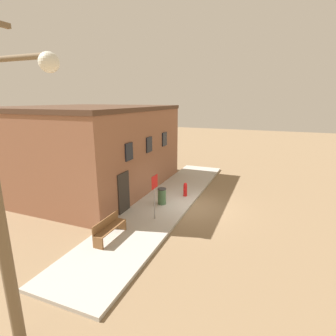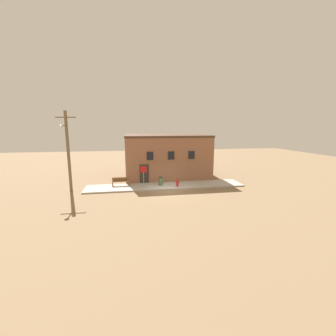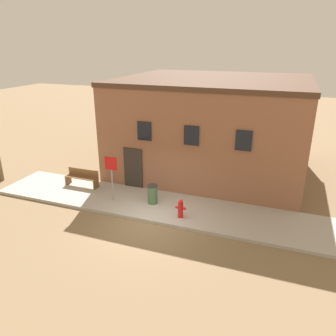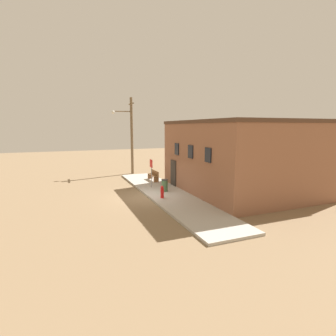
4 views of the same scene
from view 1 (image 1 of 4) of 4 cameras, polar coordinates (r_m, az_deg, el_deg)
ground_plane at (r=14.60m, az=5.04°, el=-8.40°), size 80.00×80.00×0.00m
sidewalk at (r=15.03m, az=-0.37°, el=-7.36°), size 16.63×2.94×0.14m
brick_building at (r=17.96m, az=-16.97°, el=4.25°), size 10.17×8.93×5.31m
fire_hydrant at (r=15.59m, az=3.78°, el=-4.66°), size 0.46×0.22×0.83m
stop_sign at (r=12.31m, az=-2.94°, el=-4.62°), size 0.62×0.06×2.17m
bench at (r=11.31m, az=-12.71°, el=-12.64°), size 1.77×0.44×0.87m
trash_bin at (r=14.41m, az=-1.34°, el=-6.13°), size 0.47×0.47×0.90m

